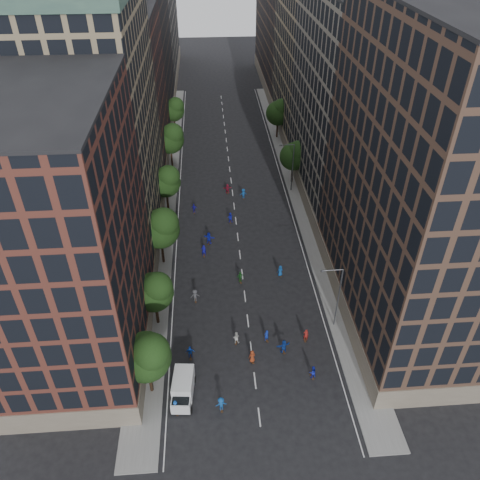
{
  "coord_description": "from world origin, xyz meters",
  "views": [
    {
      "loc": [
        -4.03,
        -27.49,
        43.06
      ],
      "look_at": [
        0.08,
        27.93,
        2.0
      ],
      "focal_mm": 35.0,
      "sensor_mm": 36.0,
      "label": 1
    }
  ],
  "objects_px": {
    "skater_0": "(176,408)",
    "cargo_van": "(183,388)",
    "streetlamp_near": "(337,295)",
    "skater_1": "(266,336)",
    "streetlamp_far": "(292,165)",
    "skater_2": "(312,372)"
  },
  "relations": [
    {
      "from": "skater_0",
      "to": "cargo_van",
      "type": "bearing_deg",
      "value": -129.01
    },
    {
      "from": "streetlamp_near",
      "to": "skater_1",
      "type": "distance_m",
      "value": 9.67
    },
    {
      "from": "streetlamp_near",
      "to": "streetlamp_far",
      "type": "xyz_separation_m",
      "value": [
        0.0,
        33.0,
        0.0
      ]
    },
    {
      "from": "cargo_van",
      "to": "skater_1",
      "type": "bearing_deg",
      "value": 41.33
    },
    {
      "from": "skater_0",
      "to": "skater_2",
      "type": "distance_m",
      "value": 15.22
    },
    {
      "from": "skater_0",
      "to": "skater_1",
      "type": "relative_size",
      "value": 1.13
    },
    {
      "from": "cargo_van",
      "to": "skater_2",
      "type": "height_order",
      "value": "cargo_van"
    },
    {
      "from": "streetlamp_near",
      "to": "skater_1",
      "type": "height_order",
      "value": "streetlamp_near"
    },
    {
      "from": "streetlamp_near",
      "to": "cargo_van",
      "type": "bearing_deg",
      "value": -153.91
    },
    {
      "from": "cargo_van",
      "to": "streetlamp_near",
      "type": "bearing_deg",
      "value": 31.45
    },
    {
      "from": "streetlamp_far",
      "to": "cargo_van",
      "type": "bearing_deg",
      "value": -113.44
    },
    {
      "from": "cargo_van",
      "to": "skater_1",
      "type": "distance_m",
      "value": 12.02
    },
    {
      "from": "streetlamp_far",
      "to": "skater_0",
      "type": "distance_m",
      "value": 47.96
    },
    {
      "from": "streetlamp_near",
      "to": "skater_1",
      "type": "relative_size",
      "value": 5.55
    },
    {
      "from": "skater_0",
      "to": "skater_2",
      "type": "relative_size",
      "value": 1.1
    },
    {
      "from": "cargo_van",
      "to": "skater_1",
      "type": "xyz_separation_m",
      "value": [
        9.72,
        7.05,
        -0.51
      ]
    },
    {
      "from": "skater_2",
      "to": "skater_0",
      "type": "bearing_deg",
      "value": -3.06
    },
    {
      "from": "cargo_van",
      "to": "skater_2",
      "type": "relative_size",
      "value": 2.92
    },
    {
      "from": "streetlamp_far",
      "to": "skater_1",
      "type": "height_order",
      "value": "streetlamp_far"
    },
    {
      "from": "streetlamp_far",
      "to": "skater_2",
      "type": "height_order",
      "value": "streetlamp_far"
    },
    {
      "from": "skater_0",
      "to": "skater_1",
      "type": "bearing_deg",
      "value": -158.48
    },
    {
      "from": "streetlamp_near",
      "to": "skater_0",
      "type": "distance_m",
      "value": 22.19
    }
  ]
}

